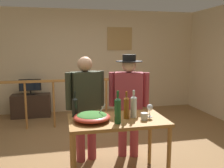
% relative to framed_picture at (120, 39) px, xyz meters
% --- Properties ---
extents(ground_plane, '(8.20, 8.20, 0.00)m').
position_rel_framed_picture_xyz_m(ground_plane, '(-1.02, -2.68, -1.89)').
color(ground_plane, olive).
extents(back_wall, '(6.31, 0.10, 2.61)m').
position_rel_framed_picture_xyz_m(back_wall, '(-1.02, 0.06, -0.58)').
color(back_wall, beige).
rests_on(back_wall, ground_plane).
extents(framed_picture, '(0.66, 0.03, 0.59)m').
position_rel_framed_picture_xyz_m(framed_picture, '(0.00, 0.00, 0.00)').
color(framed_picture, tan).
extents(stair_railing, '(3.98, 0.10, 1.06)m').
position_rel_framed_picture_xyz_m(stair_railing, '(-1.46, -1.22, -1.21)').
color(stair_railing, '#9E6B33').
rests_on(stair_railing, ground_plane).
extents(tv_console, '(0.90, 0.40, 0.54)m').
position_rel_framed_picture_xyz_m(tv_console, '(-2.26, -0.29, -1.62)').
color(tv_console, '#38281E').
rests_on(tv_console, ground_plane).
extents(flat_screen_tv, '(0.50, 0.12, 0.38)m').
position_rel_framed_picture_xyz_m(flat_screen_tv, '(-2.26, -0.32, -1.12)').
color(flat_screen_tv, black).
rests_on(flat_screen_tv, tv_console).
extents(serving_table, '(1.19, 0.70, 0.81)m').
position_rel_framed_picture_xyz_m(serving_table, '(-0.88, -3.45, -1.18)').
color(serving_table, '#9E6B33').
rests_on(serving_table, ground_plane).
extents(salad_bowl, '(0.44, 0.44, 0.22)m').
position_rel_framed_picture_xyz_m(salad_bowl, '(-1.19, -3.48, -1.03)').
color(salad_bowl, '#CC3D2D').
rests_on(salad_bowl, serving_table).
extents(wine_glass, '(0.08, 0.08, 0.17)m').
position_rel_framed_picture_xyz_m(wine_glass, '(-0.46, -3.47, -0.96)').
color(wine_glass, silver).
rests_on(wine_glass, serving_table).
extents(wine_bottle_green, '(0.08, 0.08, 0.38)m').
position_rel_framed_picture_xyz_m(wine_bottle_green, '(-0.92, -3.63, -0.92)').
color(wine_bottle_green, '#1E5628').
rests_on(wine_bottle_green, serving_table).
extents(wine_bottle_dark, '(0.08, 0.08, 0.33)m').
position_rel_framed_picture_xyz_m(wine_bottle_dark, '(-1.38, -3.26, -0.95)').
color(wine_bottle_dark, black).
rests_on(wine_bottle_dark, serving_table).
extents(wine_bottle_amber, '(0.07, 0.07, 0.34)m').
position_rel_framed_picture_xyz_m(wine_bottle_amber, '(-0.77, -3.47, -0.94)').
color(wine_bottle_amber, brown).
rests_on(wine_bottle_amber, serving_table).
extents(wine_bottle_clear, '(0.08, 0.08, 0.34)m').
position_rel_framed_picture_xyz_m(wine_bottle_clear, '(-0.66, -3.43, -0.93)').
color(wine_bottle_clear, silver).
rests_on(wine_bottle_clear, serving_table).
extents(mug_white, '(0.12, 0.09, 0.09)m').
position_rel_framed_picture_xyz_m(mug_white, '(-0.57, -3.57, -1.04)').
color(mug_white, white).
rests_on(mug_white, serving_table).
extents(person_standing_left, '(0.57, 0.33, 1.55)m').
position_rel_framed_picture_xyz_m(person_standing_left, '(-1.20, -2.83, -0.98)').
color(person_standing_left, '#9E3842').
rests_on(person_standing_left, ground_plane).
extents(person_standing_right, '(0.58, 0.39, 1.57)m').
position_rel_framed_picture_xyz_m(person_standing_right, '(-0.55, -2.83, -0.96)').
color(person_standing_right, '#9E3842').
rests_on(person_standing_right, ground_plane).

